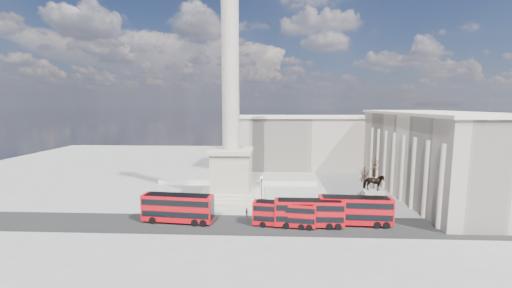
{
  "coord_description": "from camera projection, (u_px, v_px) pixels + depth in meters",
  "views": [
    {
      "loc": [
        8.27,
        -60.69,
        20.25
      ],
      "look_at": [
        5.52,
        0.26,
        12.51
      ],
      "focal_mm": 22.0,
      "sensor_mm": 36.0,
      "label": 1
    }
  ],
  "objects": [
    {
      "name": "victorian_lamp",
      "position": [
        262.0,
        189.0,
        62.59
      ],
      "size": [
        0.51,
        0.51,
        5.98
      ],
      "rotation": [
        0.0,
        0.0,
        -0.09
      ],
      "color": "black",
      "rests_on": "ground"
    },
    {
      "name": "red_bus_d",
      "position": [
        355.0,
        210.0,
        52.67
      ],
      "size": [
        12.14,
        3.34,
        4.87
      ],
      "rotation": [
        0.0,
        0.0,
        -0.05
      ],
      "color": "#B60910",
      "rests_on": "ground"
    },
    {
      "name": "bare_tree_mid",
      "position": [
        365.0,
        176.0,
        65.77
      ],
      "size": [
        1.79,
        1.79,
        6.8
      ],
      "rotation": [
        0.0,
        0.0,
        -0.42
      ],
      "color": "#332319",
      "rests_on": "ground"
    },
    {
      "name": "bare_tree_far",
      "position": [
        375.0,
        163.0,
        73.45
      ],
      "size": [
        2.02,
        2.02,
        8.23
      ],
      "rotation": [
        0.0,
        0.0,
        0.3
      ],
      "color": "#332319",
      "rests_on": "ground"
    },
    {
      "name": "red_bus_a",
      "position": [
        178.0,
        208.0,
        53.79
      ],
      "size": [
        12.42,
        3.97,
        4.95
      ],
      "rotation": [
        0.0,
        0.0,
        -0.1
      ],
      "color": "#B60910",
      "rests_on": "ground"
    },
    {
      "name": "pedestrian_walking",
      "position": [
        326.0,
        212.0,
        56.51
      ],
      "size": [
        0.74,
        0.55,
        1.84
      ],
      "primitive_type": "imported",
      "rotation": [
        0.0,
        0.0,
        -0.18
      ],
      "color": "black",
      "rests_on": "ground"
    },
    {
      "name": "pedestrian_crossing",
      "position": [
        247.0,
        212.0,
        56.71
      ],
      "size": [
        0.82,
        1.09,
        1.72
      ],
      "primitive_type": "imported",
      "rotation": [
        0.0,
        0.0,
        2.03
      ],
      "color": "black",
      "rests_on": "ground"
    },
    {
      "name": "red_bus_c",
      "position": [
        284.0,
        214.0,
        52.04
      ],
      "size": [
        10.57,
        3.65,
        4.2
      ],
      "rotation": [
        0.0,
        0.0,
        -0.13
      ],
      "color": "#B60910",
      "rests_on": "ground"
    },
    {
      "name": "building_northeast",
      "position": [
        306.0,
        142.0,
        100.77
      ],
      "size": [
        51.0,
        17.0,
        16.6
      ],
      "color": "beige",
      "rests_on": "ground"
    },
    {
      "name": "equestrian_statue",
      "position": [
        373.0,
        199.0,
        56.63
      ],
      "size": [
        4.38,
        3.29,
        9.03
      ],
      "color": "beige",
      "rests_on": "ground"
    },
    {
      "name": "pedestrian_standing",
      "position": [
        327.0,
        211.0,
        56.82
      ],
      "size": [
        0.93,
        0.73,
        1.9
      ],
      "primitive_type": "imported",
      "rotation": [
        0.0,
        0.0,
        3.13
      ],
      "color": "black",
      "rests_on": "ground"
    },
    {
      "name": "bare_tree_near",
      "position": [
        364.0,
        174.0,
        62.36
      ],
      "size": [
        1.9,
        1.9,
        8.33
      ],
      "rotation": [
        0.0,
        0.0,
        -0.26
      ],
      "color": "#332319",
      "rests_on": "ground"
    },
    {
      "name": "asphalt_road",
      "position": [
        250.0,
        225.0,
        52.93
      ],
      "size": [
        120.0,
        9.0,
        0.01
      ],
      "primitive_type": "cube",
      "color": "#242424",
      "rests_on": "ground"
    },
    {
      "name": "red_bus_b",
      "position": [
        309.0,
        213.0,
        51.89
      ],
      "size": [
        11.43,
        2.77,
        4.63
      ],
      "rotation": [
        0.0,
        0.0,
        -0.01
      ],
      "color": "#B60910",
      "rests_on": "ground"
    },
    {
      "name": "ground",
      "position": [
        229.0,
        206.0,
        63.07
      ],
      "size": [
        180.0,
        180.0,
        0.0
      ],
      "primitive_type": "plane",
      "color": "gray",
      "rests_on": "ground"
    },
    {
      "name": "building_east",
      "position": [
        435.0,
        154.0,
        69.79
      ],
      "size": [
        19.0,
        46.0,
        18.6
      ],
      "color": "beige",
      "rests_on": "ground"
    },
    {
      "name": "nelsons_column",
      "position": [
        231.0,
        139.0,
        66.4
      ],
      "size": [
        14.0,
        14.0,
        49.85
      ],
      "color": "#B4AC96",
      "rests_on": "ground"
    },
    {
      "name": "balustrade_wall",
      "position": [
        237.0,
        183.0,
        78.86
      ],
      "size": [
        40.0,
        0.6,
        1.1
      ],
      "primitive_type": "cube",
      "color": "beige",
      "rests_on": "ground"
    }
  ]
}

